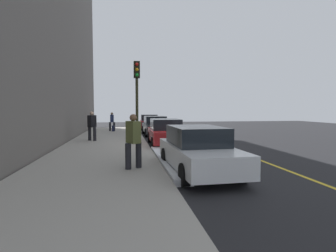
% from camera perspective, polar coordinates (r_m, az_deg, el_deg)
% --- Properties ---
extents(ground_plane, '(56.00, 56.00, 0.00)m').
position_cam_1_polar(ground_plane, '(15.26, -0.55, -4.25)').
color(ground_plane, black).
extents(sidewalk, '(28.00, 4.60, 0.15)m').
position_cam_1_polar(sidewalk, '(15.11, -13.05, -4.14)').
color(sidewalk, '#A39E93').
rests_on(sidewalk, ground).
extents(building_facade, '(32.00, 0.80, 15.00)m').
position_cam_1_polar(building_facade, '(16.34, -23.95, 22.65)').
color(building_facade, '#66605B').
rests_on(building_facade, ground).
extents(lane_stripe_centre, '(28.00, 0.14, 0.01)m').
position_cam_1_polar(lane_stripe_centre, '(16.04, 10.85, -3.91)').
color(lane_stripe_centre, gold).
rests_on(lane_stripe_centre, ground).
extents(snow_bank_curb, '(6.26, 0.56, 0.22)m').
position_cam_1_polar(snow_bank_curb, '(10.39, -0.36, -7.39)').
color(snow_bank_curb, white).
rests_on(snow_bank_curb, ground).
extents(parked_car_maroon, '(4.29, 2.01, 1.51)m').
position_cam_1_polar(parked_car_maroon, '(27.49, -4.06, 0.85)').
color(parked_car_maroon, black).
rests_on(parked_car_maroon, ground).
extents(parked_car_charcoal, '(4.51, 1.94, 1.51)m').
position_cam_1_polar(parked_car_charcoal, '(21.59, -2.74, 0.09)').
color(parked_car_charcoal, black).
rests_on(parked_car_charcoal, ground).
extents(parked_car_red, '(4.49, 1.97, 1.51)m').
position_cam_1_polar(parked_car_red, '(15.52, -0.48, -1.30)').
color(parked_car_red, black).
rests_on(parked_car_red, ground).
extents(parked_car_white, '(4.62, 2.02, 1.51)m').
position_cam_1_polar(parked_car_white, '(8.93, 6.35, -5.00)').
color(parked_car_white, black).
rests_on(parked_car_white, ground).
extents(pedestrian_olive_coat, '(0.57, 0.54, 1.78)m').
position_cam_1_polar(pedestrian_olive_coat, '(8.84, -7.36, -2.87)').
color(pedestrian_olive_coat, black).
rests_on(pedestrian_olive_coat, sidewalk).
extents(pedestrian_navy_coat, '(0.45, 0.54, 1.64)m').
position_cam_1_polar(pedestrian_navy_coat, '(24.37, -11.78, 1.05)').
color(pedestrian_navy_coat, black).
rests_on(pedestrian_navy_coat, sidewalk).
extents(pedestrian_black_coat, '(0.57, 0.52, 1.79)m').
position_cam_1_polar(pedestrian_black_coat, '(17.13, -15.81, 0.19)').
color(pedestrian_black_coat, black).
rests_on(pedestrian_black_coat, sidewalk).
extents(traffic_light_pole, '(0.35, 0.26, 3.97)m').
position_cam_1_polar(traffic_light_pole, '(11.72, -6.61, 7.35)').
color(traffic_light_pole, '#2D2D19').
rests_on(traffic_light_pole, sidewalk).
extents(rolling_suitcase, '(0.34, 0.22, 0.85)m').
position_cam_1_polar(rolling_suitcase, '(23.91, -11.54, -0.50)').
color(rolling_suitcase, '#191E38').
rests_on(rolling_suitcase, sidewalk).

